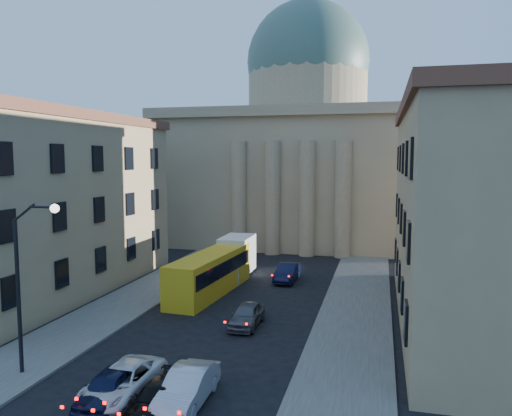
% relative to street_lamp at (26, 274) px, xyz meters
% --- Properties ---
extents(sidewalk_left, '(5.00, 60.00, 0.15)m').
position_rel_street_lamp_xyz_m(sidewalk_left, '(-1.53, 10.00, -5.21)').
color(sidewalk_left, '#524F4B').
rests_on(sidewalk_left, ground).
extents(sidewalk_right, '(5.00, 60.00, 0.15)m').
position_rel_street_lamp_xyz_m(sidewalk_right, '(15.47, 10.00, -5.21)').
color(sidewalk_right, '#524F4B').
rests_on(sidewalk_right, ground).
extents(church, '(68.02, 28.76, 36.60)m').
position_rel_street_lamp_xyz_m(church, '(6.97, 47.47, 6.59)').
color(church, '#917959').
rests_on(church, ground).
extents(building_left, '(11.60, 26.60, 14.70)m').
position_rel_street_lamp_xyz_m(building_left, '(-10.03, 14.00, 2.14)').
color(building_left, tan).
rests_on(building_left, ground).
extents(building_right, '(11.60, 26.60, 14.70)m').
position_rel_street_lamp_xyz_m(building_right, '(23.97, 14.00, 2.14)').
color(building_right, tan).
rests_on(building_right, ground).
extents(street_lamp, '(2.62, 0.44, 8.83)m').
position_rel_street_lamp_xyz_m(street_lamp, '(0.00, 0.00, 0.00)').
color(street_lamp, black).
rests_on(street_lamp, ground).
extents(car_left_near, '(1.97, 4.43, 1.48)m').
position_rel_street_lamp_xyz_m(car_left_near, '(5.35, -1.57, -4.55)').
color(car_left_near, black).
rests_on(car_left_near, ground).
extents(car_right_near, '(1.76, 4.83, 1.58)m').
position_rel_street_lamp_xyz_m(car_right_near, '(8.84, -0.83, -4.49)').
color(car_right_near, '#ABACB3').
rests_on(car_right_near, ground).
extents(car_left_mid, '(2.55, 5.29, 1.45)m').
position_rel_street_lamp_xyz_m(car_left_mid, '(5.67, -0.87, -4.56)').
color(car_left_mid, silver).
rests_on(car_left_mid, ground).
extents(car_right_mid, '(1.87, 4.26, 1.22)m').
position_rel_street_lamp_xyz_m(car_right_mid, '(7.77, -1.70, -4.68)').
color(car_right_mid, black).
rests_on(car_right_mid, ground).
extents(car_right_far, '(1.78, 4.37, 1.49)m').
position_rel_street_lamp_xyz_m(car_right_far, '(8.66, 9.98, -4.54)').
color(car_right_far, '#4F5054').
rests_on(car_right_far, ground).
extents(car_right_distant, '(1.77, 4.83, 1.58)m').
position_rel_street_lamp_xyz_m(car_right_distant, '(9.01, 22.57, -4.50)').
color(car_right_distant, black).
rests_on(car_right_distant, ground).
extents(city_bus, '(3.58, 11.85, 3.29)m').
position_rel_street_lamp_xyz_m(city_bus, '(3.67, 16.99, -3.52)').
color(city_bus, gold).
rests_on(city_bus, ground).
extents(box_truck, '(2.72, 6.68, 3.64)m').
position_rel_street_lamp_xyz_m(box_truck, '(3.92, 23.07, -3.56)').
color(box_truck, silver).
rests_on(box_truck, ground).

